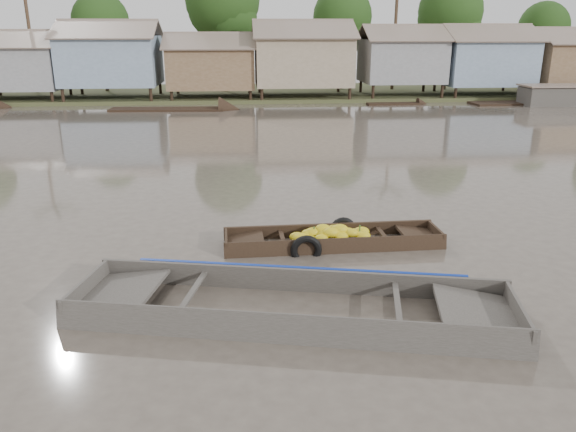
{
  "coord_description": "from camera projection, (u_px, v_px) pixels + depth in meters",
  "views": [
    {
      "loc": [
        -1.75,
        -10.64,
        4.75
      ],
      "look_at": [
        -0.8,
        1.14,
        0.8
      ],
      "focal_mm": 35.0,
      "sensor_mm": 36.0,
      "label": 1
    }
  ],
  "objects": [
    {
      "name": "viewer_boat",
      "position": [
        294.0,
        311.0,
        9.8
      ],
      "size": [
        7.93,
        3.55,
        0.62
      ],
      "rotation": [
        0.0,
        0.0,
        -0.21
      ],
      "color": "#3C3733",
      "rests_on": "ground"
    },
    {
      "name": "riverbank",
      "position": [
        306.0,
        53.0,
        41.07
      ],
      "size": [
        120.0,
        12.47,
        10.22
      ],
      "color": "#384723",
      "rests_on": "ground"
    },
    {
      "name": "ground",
      "position": [
        331.0,
        269.0,
        11.69
      ],
      "size": [
        120.0,
        120.0,
        0.0
      ],
      "primitive_type": "plane",
      "color": "#4F453C",
      "rests_on": "ground"
    },
    {
      "name": "banana_boat",
      "position": [
        330.0,
        240.0,
        12.94
      ],
      "size": [
        5.05,
        1.42,
        0.72
      ],
      "rotation": [
        0.0,
        0.0,
        0.03
      ],
      "color": "black",
      "rests_on": "ground"
    },
    {
      "name": "distant_boats",
      "position": [
        475.0,
        104.0,
        35.37
      ],
      "size": [
        47.21,
        14.68,
        1.38
      ],
      "color": "black",
      "rests_on": "ground"
    }
  ]
}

